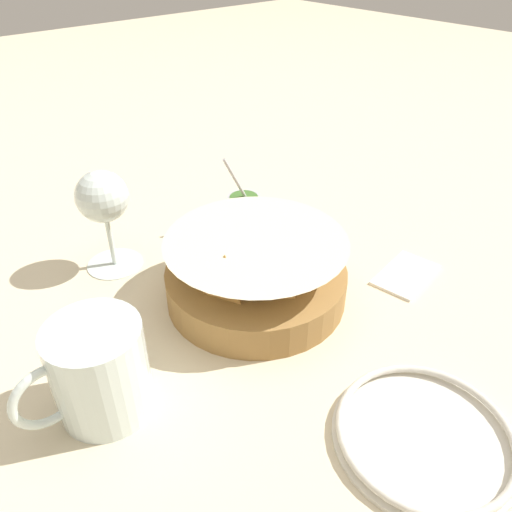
% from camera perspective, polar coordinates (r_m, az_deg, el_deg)
% --- Properties ---
extents(ground_plane, '(4.00, 4.00, 0.00)m').
position_cam_1_polar(ground_plane, '(0.67, 1.97, -5.15)').
color(ground_plane, beige).
extents(food_basket, '(0.24, 0.24, 0.09)m').
position_cam_1_polar(food_basket, '(0.65, -0.05, -1.95)').
color(food_basket, olive).
rests_on(food_basket, ground_plane).
extents(sauce_cup, '(0.07, 0.06, 0.12)m').
position_cam_1_polar(sauce_cup, '(0.82, -1.39, 5.56)').
color(sauce_cup, '#B7B7BC').
rests_on(sauce_cup, ground_plane).
extents(wine_glass, '(0.08, 0.08, 0.15)m').
position_cam_1_polar(wine_glass, '(0.71, -17.10, 6.03)').
color(wine_glass, silver).
rests_on(wine_glass, ground_plane).
extents(beer_mug, '(0.14, 0.10, 0.11)m').
position_cam_1_polar(beer_mug, '(0.53, -17.47, -12.68)').
color(beer_mug, silver).
rests_on(beer_mug, ground_plane).
extents(side_plate, '(0.18, 0.18, 0.01)m').
position_cam_1_polar(side_plate, '(0.54, 18.71, -18.79)').
color(side_plate, silver).
rests_on(side_plate, ground_plane).
extents(napkin, '(0.11, 0.08, 0.01)m').
position_cam_1_polar(napkin, '(0.74, 16.79, -1.93)').
color(napkin, white).
rests_on(napkin, ground_plane).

